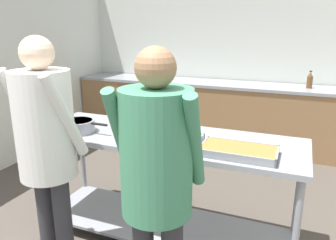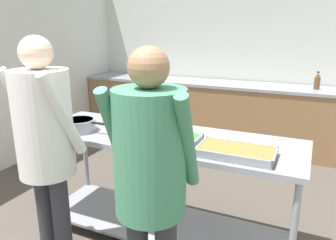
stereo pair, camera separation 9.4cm
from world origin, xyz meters
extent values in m
cube|color=silver|center=(0.00, 4.22, 1.32)|extent=(5.02, 0.06, 2.65)
cube|color=silver|center=(-2.48, 2.11, 1.32)|extent=(0.06, 4.34, 2.65)
cube|color=olive|center=(0.00, 3.85, 0.45)|extent=(4.86, 0.62, 0.89)
cube|color=gray|center=(0.00, 3.85, 0.91)|extent=(4.86, 0.65, 0.04)
cube|color=black|center=(0.12, 3.85, 0.92)|extent=(0.47, 0.43, 0.02)
cube|color=gray|center=(-0.05, 1.39, 0.89)|extent=(2.14, 0.70, 0.04)
cube|color=gray|center=(-0.05, 1.39, 0.12)|extent=(2.06, 0.62, 0.02)
cylinder|color=gray|center=(-1.07, 1.09, 0.43)|extent=(0.04, 0.04, 0.87)
cylinder|color=gray|center=(-1.07, 1.69, 0.43)|extent=(0.04, 0.04, 0.87)
cylinder|color=gray|center=(0.97, 1.69, 0.43)|extent=(0.04, 0.04, 0.87)
cylinder|color=gray|center=(-0.72, 1.21, 0.96)|extent=(0.26, 0.26, 0.10)
cylinder|color=brown|center=(-0.72, 1.21, 1.00)|extent=(0.23, 0.23, 0.01)
cylinder|color=black|center=(-0.51, 1.21, 0.99)|extent=(0.14, 0.02, 0.02)
cylinder|color=white|center=(-0.36, 1.49, 0.91)|extent=(0.25, 0.25, 0.01)
cylinder|color=white|center=(-0.36, 1.49, 0.92)|extent=(0.24, 0.24, 0.01)
cylinder|color=white|center=(-0.36, 1.49, 0.94)|extent=(0.24, 0.24, 0.01)
cube|color=gray|center=(0.04, 1.24, 0.91)|extent=(0.48, 0.32, 0.01)
cube|color=#387A38|center=(0.04, 1.24, 0.94)|extent=(0.46, 0.30, 0.04)
cube|color=gray|center=(0.04, 1.09, 0.93)|extent=(0.48, 0.01, 0.05)
cube|color=gray|center=(0.04, 1.40, 0.93)|extent=(0.48, 0.01, 0.05)
cube|color=gray|center=(-0.19, 1.24, 0.93)|extent=(0.01, 0.32, 0.05)
cube|color=gray|center=(0.27, 1.24, 0.93)|extent=(0.01, 0.32, 0.05)
cube|color=gray|center=(0.56, 1.21, 0.91)|extent=(0.50, 0.28, 0.01)
cube|color=#9E6B33|center=(0.56, 1.21, 0.94)|extent=(0.48, 0.25, 0.04)
cube|color=gray|center=(0.56, 1.08, 0.93)|extent=(0.50, 0.01, 0.05)
cube|color=gray|center=(0.56, 1.35, 0.93)|extent=(0.50, 0.01, 0.05)
cube|color=gray|center=(0.32, 1.21, 0.93)|extent=(0.01, 0.28, 0.05)
cube|color=gray|center=(0.81, 1.21, 0.93)|extent=(0.01, 0.28, 0.05)
cylinder|color=#2D2D33|center=(-0.68, 0.75, 0.38)|extent=(0.12, 0.12, 0.76)
cylinder|color=#2D2D33|center=(-0.52, 0.72, 0.38)|extent=(0.12, 0.12, 0.76)
cylinder|color=silver|center=(-0.80, 0.76, 1.20)|extent=(0.11, 0.32, 0.57)
cylinder|color=silver|center=(-0.40, 0.71, 1.20)|extent=(0.11, 0.32, 0.57)
cylinder|color=silver|center=(-0.60, 0.73, 1.11)|extent=(0.37, 0.37, 0.70)
sphere|color=beige|center=(-0.60, 0.73, 1.57)|extent=(0.21, 0.21, 0.21)
cylinder|color=#3D7F5B|center=(0.03, 0.61, 1.16)|extent=(0.10, 0.31, 0.56)
cylinder|color=#3D7F5B|center=(0.44, 0.65, 1.16)|extent=(0.10, 0.31, 0.56)
cylinder|color=#3D7F5B|center=(0.24, 0.63, 1.08)|extent=(0.39, 0.39, 0.68)
sphere|color=#8C6647|center=(0.24, 0.63, 1.53)|extent=(0.21, 0.21, 0.21)
cylinder|color=brown|center=(1.00, 3.86, 1.01)|extent=(0.08, 0.08, 0.15)
cone|color=brown|center=(1.00, 3.86, 1.12)|extent=(0.07, 0.07, 0.06)
cylinder|color=black|center=(1.00, 3.86, 1.16)|extent=(0.03, 0.03, 0.02)
camera|label=1|loc=(0.90, -0.83, 1.72)|focal=35.00mm
camera|label=2|loc=(0.99, -0.79, 1.72)|focal=35.00mm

